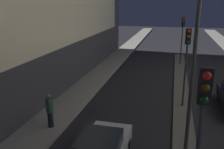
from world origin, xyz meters
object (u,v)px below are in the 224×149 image
object	(u,v)px
street_lamp	(199,4)
traffic_light_far	(183,30)
traffic_light_mid	(187,51)
pedestrian_on_left_sidewalk	(50,110)
traffic_light_near	(202,118)

from	to	relation	value
street_lamp	traffic_light_far	bearing A→B (deg)	90.00
traffic_light_mid	traffic_light_far	world-z (taller)	same
traffic_light_mid	street_lamp	distance (m)	5.92
traffic_light_mid	pedestrian_on_left_sidewalk	bearing A→B (deg)	-145.82
traffic_light_near	traffic_light_mid	xyz separation A→B (m)	(0.00, 9.05, 0.00)
street_lamp	traffic_light_mid	bearing A→B (deg)	90.00
traffic_light_mid	traffic_light_far	distance (m)	11.27
traffic_light_far	pedestrian_on_left_sidewalk	world-z (taller)	traffic_light_far
traffic_light_mid	pedestrian_on_left_sidewalk	size ratio (longest dim) A/B	2.69
traffic_light_near	pedestrian_on_left_sidewalk	xyz separation A→B (m)	(-6.65, 4.53, -2.52)
traffic_light_near	street_lamp	distance (m)	4.61
traffic_light_mid	pedestrian_on_left_sidewalk	xyz separation A→B (m)	(-6.65, -4.52, -2.52)
traffic_light_near	traffic_light_mid	bearing A→B (deg)	90.00
traffic_light_mid	street_lamp	world-z (taller)	street_lamp
traffic_light_mid	street_lamp	bearing A→B (deg)	-90.00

